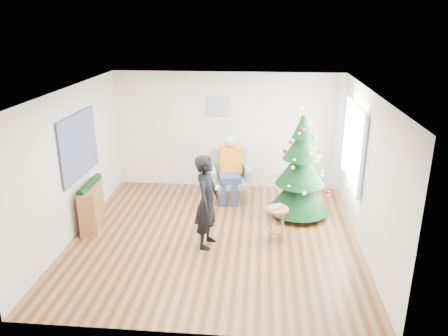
# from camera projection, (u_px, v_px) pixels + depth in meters

# --- Properties ---
(floor) EXTENTS (5.00, 5.00, 0.00)m
(floor) POSITION_uv_depth(u_px,v_px,m) (215.00, 237.00, 7.77)
(floor) COLOR brown
(floor) RESTS_ON ground
(ceiling) EXTENTS (5.00, 5.00, 0.00)m
(ceiling) POSITION_uv_depth(u_px,v_px,m) (214.00, 91.00, 6.91)
(ceiling) COLOR white
(ceiling) RESTS_ON wall_back
(wall_back) EXTENTS (5.00, 0.00, 5.00)m
(wall_back) POSITION_uv_depth(u_px,v_px,m) (227.00, 131.00, 9.69)
(wall_back) COLOR silver
(wall_back) RESTS_ON floor
(wall_front) EXTENTS (5.00, 0.00, 5.00)m
(wall_front) POSITION_uv_depth(u_px,v_px,m) (191.00, 241.00, 4.99)
(wall_front) COLOR silver
(wall_front) RESTS_ON floor
(wall_left) EXTENTS (0.00, 5.00, 5.00)m
(wall_left) POSITION_uv_depth(u_px,v_px,m) (71.00, 164.00, 7.55)
(wall_left) COLOR silver
(wall_left) RESTS_ON floor
(wall_right) EXTENTS (0.00, 5.00, 5.00)m
(wall_right) POSITION_uv_depth(u_px,v_px,m) (367.00, 173.00, 7.13)
(wall_right) COLOR silver
(wall_right) RESTS_ON floor
(window_panel) EXTENTS (0.04, 1.30, 1.40)m
(window_panel) POSITION_uv_depth(u_px,v_px,m) (354.00, 144.00, 8.00)
(window_panel) COLOR white
(window_panel) RESTS_ON wall_right
(curtains) EXTENTS (0.05, 1.75, 1.50)m
(curtains) POSITION_uv_depth(u_px,v_px,m) (353.00, 144.00, 8.00)
(curtains) COLOR white
(curtains) RESTS_ON wall_right
(christmas_tree) EXTENTS (1.19, 1.19, 2.15)m
(christmas_tree) POSITION_uv_depth(u_px,v_px,m) (301.00, 169.00, 8.32)
(christmas_tree) COLOR #3F2816
(christmas_tree) RESTS_ON floor
(stool) EXTENTS (0.40, 0.40, 0.60)m
(stool) POSITION_uv_depth(u_px,v_px,m) (277.00, 224.00, 7.60)
(stool) COLOR brown
(stool) RESTS_ON floor
(laptop) EXTENTS (0.39, 0.38, 0.03)m
(laptop) POSITION_uv_depth(u_px,v_px,m) (277.00, 208.00, 7.49)
(laptop) COLOR silver
(laptop) RESTS_ON stool
(armchair) EXTENTS (0.93, 0.88, 1.04)m
(armchair) POSITION_uv_depth(u_px,v_px,m) (230.00, 181.00, 9.28)
(armchair) COLOR gray
(armchair) RESTS_ON floor
(seated_person) EXTENTS (0.52, 0.71, 1.37)m
(seated_person) POSITION_uv_depth(u_px,v_px,m) (230.00, 168.00, 9.12)
(seated_person) COLOR navy
(seated_person) RESTS_ON armchair
(standing_man) EXTENTS (0.48, 0.65, 1.62)m
(standing_man) POSITION_uv_depth(u_px,v_px,m) (207.00, 202.00, 7.25)
(standing_man) COLOR black
(standing_man) RESTS_ON floor
(game_controller) EXTENTS (0.06, 0.13, 0.04)m
(game_controller) POSITION_uv_depth(u_px,v_px,m) (217.00, 188.00, 7.11)
(game_controller) COLOR white
(game_controller) RESTS_ON standing_man
(console) EXTENTS (0.51, 1.04, 0.80)m
(console) POSITION_uv_depth(u_px,v_px,m) (92.00, 206.00, 8.07)
(console) COLOR brown
(console) RESTS_ON floor
(garland) EXTENTS (0.14, 0.90, 0.14)m
(garland) POSITION_uv_depth(u_px,v_px,m) (89.00, 185.00, 7.93)
(garland) COLOR black
(garland) RESTS_ON console
(tapestry) EXTENTS (0.03, 1.50, 1.15)m
(tapestry) POSITION_uv_depth(u_px,v_px,m) (79.00, 145.00, 7.74)
(tapestry) COLOR black
(tapestry) RESTS_ON wall_left
(framed_picture) EXTENTS (0.52, 0.05, 0.42)m
(framed_picture) POSITION_uv_depth(u_px,v_px,m) (218.00, 107.00, 9.49)
(framed_picture) COLOR tan
(framed_picture) RESTS_ON wall_back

